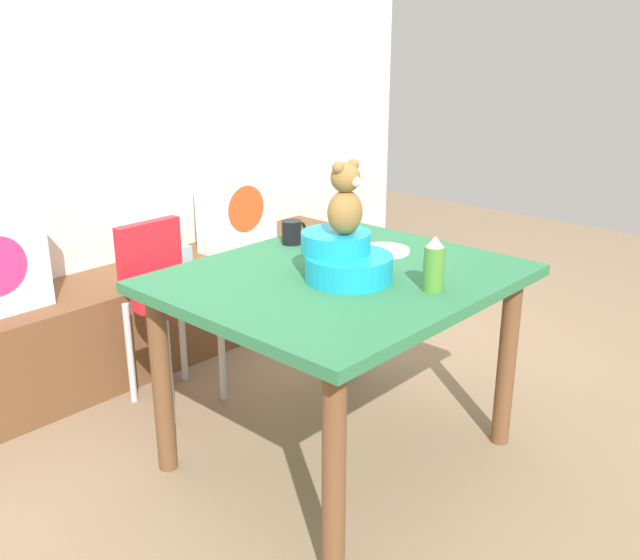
{
  "coord_description": "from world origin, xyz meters",
  "views": [
    {
      "loc": [
        -1.8,
        -1.55,
        1.54
      ],
      "look_at": [
        0.0,
        0.1,
        0.69
      ],
      "focal_mm": 39.84,
      "sensor_mm": 36.0,
      "label": 1
    }
  ],
  "objects_px": {
    "book_stack": "(167,256)",
    "infant_seat_teal": "(344,259)",
    "highchair": "(169,289)",
    "dinner_plate_near": "(384,250)",
    "teddy_bear": "(345,200)",
    "dining_table": "(341,300)",
    "pillow_floral_right": "(237,206)",
    "ketchup_bottle": "(434,265)",
    "coffee_mug": "(292,232)"
  },
  "relations": [
    {
      "from": "book_stack",
      "to": "infant_seat_teal",
      "type": "xyz_separation_m",
      "value": [
        -0.19,
        -1.3,
        0.31
      ]
    },
    {
      "from": "highchair",
      "to": "dinner_plate_near",
      "type": "xyz_separation_m",
      "value": [
        0.47,
        -0.77,
        0.22
      ]
    },
    {
      "from": "teddy_bear",
      "to": "book_stack",
      "type": "bearing_deg",
      "value": 81.88
    },
    {
      "from": "dinner_plate_near",
      "to": "highchair",
      "type": "bearing_deg",
      "value": 121.04
    },
    {
      "from": "dining_table",
      "to": "dinner_plate_near",
      "type": "relative_size",
      "value": 5.92
    },
    {
      "from": "infant_seat_teal",
      "to": "dinner_plate_near",
      "type": "relative_size",
      "value": 1.65
    },
    {
      "from": "pillow_floral_right",
      "to": "ketchup_bottle",
      "type": "distance_m",
      "value": 1.66
    },
    {
      "from": "dining_table",
      "to": "teddy_bear",
      "type": "relative_size",
      "value": 4.73
    },
    {
      "from": "dining_table",
      "to": "infant_seat_teal",
      "type": "bearing_deg",
      "value": -128.28
    },
    {
      "from": "coffee_mug",
      "to": "pillow_floral_right",
      "type": "bearing_deg",
      "value": 62.43
    },
    {
      "from": "book_stack",
      "to": "teddy_bear",
      "type": "xyz_separation_m",
      "value": [
        -0.19,
        -1.3,
        0.51
      ]
    },
    {
      "from": "book_stack",
      "to": "dining_table",
      "type": "relative_size",
      "value": 0.17
    },
    {
      "from": "highchair",
      "to": "infant_seat_teal",
      "type": "relative_size",
      "value": 2.39
    },
    {
      "from": "pillow_floral_right",
      "to": "dining_table",
      "type": "xyz_separation_m",
      "value": [
        -0.59,
        -1.23,
        -0.04
      ]
    },
    {
      "from": "highchair",
      "to": "dining_table",
      "type": "bearing_deg",
      "value": -78.99
    },
    {
      "from": "book_stack",
      "to": "dining_table",
      "type": "xyz_separation_m",
      "value": [
        -0.15,
        -1.25,
        0.13
      ]
    },
    {
      "from": "highchair",
      "to": "infant_seat_teal",
      "type": "xyz_separation_m",
      "value": [
        0.12,
        -0.87,
        0.29
      ]
    },
    {
      "from": "infant_seat_teal",
      "to": "dinner_plate_near",
      "type": "bearing_deg",
      "value": 15.09
    },
    {
      "from": "pillow_floral_right",
      "to": "teddy_bear",
      "type": "relative_size",
      "value": 1.76
    },
    {
      "from": "book_stack",
      "to": "infant_seat_teal",
      "type": "relative_size",
      "value": 0.61
    },
    {
      "from": "pillow_floral_right",
      "to": "coffee_mug",
      "type": "height_order",
      "value": "pillow_floral_right"
    },
    {
      "from": "highchair",
      "to": "ketchup_bottle",
      "type": "xyz_separation_m",
      "value": [
        0.23,
        -1.16,
        0.31
      ]
    },
    {
      "from": "dining_table",
      "to": "coffee_mug",
      "type": "bearing_deg",
      "value": 69.04
    },
    {
      "from": "infant_seat_teal",
      "to": "coffee_mug",
      "type": "bearing_deg",
      "value": 66.78
    },
    {
      "from": "highchair",
      "to": "coffee_mug",
      "type": "bearing_deg",
      "value": -54.44
    },
    {
      "from": "dining_table",
      "to": "ketchup_bottle",
      "type": "height_order",
      "value": "ketchup_bottle"
    },
    {
      "from": "dining_table",
      "to": "teddy_bear",
      "type": "bearing_deg",
      "value": -127.98
    },
    {
      "from": "pillow_floral_right",
      "to": "highchair",
      "type": "relative_size",
      "value": 0.56
    },
    {
      "from": "dining_table",
      "to": "dinner_plate_near",
      "type": "height_order",
      "value": "dinner_plate_near"
    },
    {
      "from": "pillow_floral_right",
      "to": "coffee_mug",
      "type": "distance_m",
      "value": 0.96
    },
    {
      "from": "dining_table",
      "to": "infant_seat_teal",
      "type": "relative_size",
      "value": 3.59
    },
    {
      "from": "dinner_plate_near",
      "to": "teddy_bear",
      "type": "bearing_deg",
      "value": -164.83
    },
    {
      "from": "dinner_plate_near",
      "to": "ketchup_bottle",
      "type": "bearing_deg",
      "value": -121.59
    },
    {
      "from": "teddy_bear",
      "to": "ketchup_bottle",
      "type": "xyz_separation_m",
      "value": [
        0.11,
        -0.29,
        -0.19
      ]
    },
    {
      "from": "dining_table",
      "to": "teddy_bear",
      "type": "xyz_separation_m",
      "value": [
        -0.04,
        -0.05,
        0.38
      ]
    },
    {
      "from": "teddy_bear",
      "to": "ketchup_bottle",
      "type": "relative_size",
      "value": 1.35
    },
    {
      "from": "ketchup_bottle",
      "to": "highchair",
      "type": "bearing_deg",
      "value": 101.23
    },
    {
      "from": "pillow_floral_right",
      "to": "ketchup_bottle",
      "type": "bearing_deg",
      "value": -108.27
    },
    {
      "from": "dining_table",
      "to": "highchair",
      "type": "xyz_separation_m",
      "value": [
        -0.16,
        0.82,
        -0.12
      ]
    },
    {
      "from": "book_stack",
      "to": "infant_seat_teal",
      "type": "bearing_deg",
      "value": -98.12
    },
    {
      "from": "dinner_plate_near",
      "to": "dining_table",
      "type": "bearing_deg",
      "value": -171.87
    },
    {
      "from": "book_stack",
      "to": "infant_seat_teal",
      "type": "height_order",
      "value": "infant_seat_teal"
    },
    {
      "from": "infant_seat_teal",
      "to": "pillow_floral_right",
      "type": "bearing_deg",
      "value": 63.87
    },
    {
      "from": "teddy_bear",
      "to": "dinner_plate_near",
      "type": "bearing_deg",
      "value": 15.17
    },
    {
      "from": "highchair",
      "to": "dinner_plate_near",
      "type": "relative_size",
      "value": 3.95
    },
    {
      "from": "pillow_floral_right",
      "to": "infant_seat_teal",
      "type": "distance_m",
      "value": 1.43
    },
    {
      "from": "dining_table",
      "to": "highchair",
      "type": "distance_m",
      "value": 0.84
    },
    {
      "from": "teddy_bear",
      "to": "dinner_plate_near",
      "type": "height_order",
      "value": "teddy_bear"
    },
    {
      "from": "dinner_plate_near",
      "to": "pillow_floral_right",
      "type": "bearing_deg",
      "value": 76.59
    },
    {
      "from": "pillow_floral_right",
      "to": "highchair",
      "type": "bearing_deg",
      "value": -150.96
    }
  ]
}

